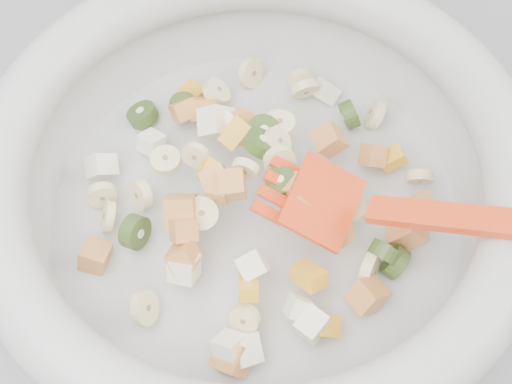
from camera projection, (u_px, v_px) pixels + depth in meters
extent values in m
cube|color=gray|center=(333.00, 343.00, 1.01)|extent=(2.00, 0.60, 0.90)
cylinder|color=beige|center=(256.00, 217.00, 0.60)|extent=(0.35, 0.35, 0.02)
torus|color=beige|center=(256.00, 163.00, 0.53)|extent=(0.43, 0.43, 0.05)
cylinder|color=beige|center=(166.00, 160.00, 0.57)|extent=(0.03, 0.03, 0.01)
cylinder|color=beige|center=(141.00, 194.00, 0.57)|extent=(0.03, 0.03, 0.03)
cylinder|color=beige|center=(216.00, 92.00, 0.63)|extent=(0.03, 0.03, 0.02)
cylinder|color=beige|center=(280.00, 124.00, 0.58)|extent=(0.04, 0.04, 0.01)
cylinder|color=beige|center=(251.00, 73.00, 0.65)|extent=(0.03, 0.03, 0.04)
cylinder|color=beige|center=(145.00, 308.00, 0.52)|extent=(0.02, 0.04, 0.04)
cylinder|color=beige|center=(278.00, 142.00, 0.57)|extent=(0.03, 0.04, 0.03)
cylinder|color=beige|center=(108.00, 217.00, 0.57)|extent=(0.02, 0.03, 0.03)
cylinder|color=beige|center=(196.00, 155.00, 0.56)|extent=(0.03, 0.02, 0.03)
cylinder|color=beige|center=(301.00, 81.00, 0.64)|extent=(0.03, 0.02, 0.03)
cylinder|color=beige|center=(246.00, 169.00, 0.55)|extent=(0.03, 0.02, 0.03)
cylinder|color=beige|center=(218.00, 124.00, 0.60)|extent=(0.03, 0.03, 0.03)
cylinder|color=beige|center=(353.00, 209.00, 0.56)|extent=(0.03, 0.03, 0.02)
cylinder|color=beige|center=(202.00, 213.00, 0.54)|extent=(0.03, 0.03, 0.02)
cylinder|color=beige|center=(375.00, 113.00, 0.62)|extent=(0.02, 0.03, 0.03)
cylinder|color=beige|center=(369.00, 270.00, 0.54)|extent=(0.02, 0.04, 0.04)
cylinder|color=beige|center=(102.00, 195.00, 0.58)|extent=(0.03, 0.01, 0.03)
cylinder|color=beige|center=(279.00, 161.00, 0.56)|extent=(0.03, 0.02, 0.03)
cylinder|color=beige|center=(245.00, 319.00, 0.52)|extent=(0.03, 0.02, 0.03)
cylinder|color=beige|center=(420.00, 177.00, 0.59)|extent=(0.03, 0.02, 0.03)
cylinder|color=beige|center=(305.00, 89.00, 0.63)|extent=(0.04, 0.02, 0.04)
cube|color=#E29347|center=(232.00, 358.00, 0.51)|extent=(0.04, 0.03, 0.03)
cube|color=#E29347|center=(299.00, 188.00, 0.54)|extent=(0.03, 0.03, 0.02)
cube|color=#E29347|center=(329.00, 140.00, 0.59)|extent=(0.03, 0.02, 0.03)
cube|color=#E29347|center=(203.00, 109.00, 0.62)|extent=(0.02, 0.03, 0.03)
cube|color=#E29347|center=(421.00, 203.00, 0.58)|extent=(0.02, 0.03, 0.03)
cube|color=#E29347|center=(232.00, 185.00, 0.54)|extent=(0.02, 0.02, 0.02)
cube|color=#E29347|center=(184.00, 257.00, 0.53)|extent=(0.03, 0.03, 0.03)
cube|color=#E29347|center=(184.00, 230.00, 0.53)|extent=(0.02, 0.03, 0.03)
cube|color=#E29347|center=(220.00, 188.00, 0.54)|extent=(0.02, 0.03, 0.02)
cube|color=#E29347|center=(340.00, 232.00, 0.55)|extent=(0.03, 0.02, 0.03)
cube|color=#E29347|center=(300.00, 208.00, 0.54)|extent=(0.03, 0.03, 0.04)
cube|color=#E29347|center=(184.00, 110.00, 0.61)|extent=(0.03, 0.03, 0.02)
cube|color=#E29347|center=(407.00, 230.00, 0.55)|extent=(0.04, 0.03, 0.03)
cube|color=#E29347|center=(216.00, 181.00, 0.55)|extent=(0.03, 0.03, 0.03)
cube|color=#E29347|center=(368.00, 296.00, 0.53)|extent=(0.04, 0.03, 0.03)
cube|color=#E29347|center=(373.00, 156.00, 0.59)|extent=(0.02, 0.03, 0.03)
cube|color=#E29347|center=(181.00, 212.00, 0.54)|extent=(0.03, 0.04, 0.03)
cube|color=#E29347|center=(95.00, 256.00, 0.56)|extent=(0.03, 0.03, 0.03)
cube|color=#E29347|center=(242.00, 128.00, 0.59)|extent=(0.04, 0.03, 0.03)
cylinder|color=#5A872D|center=(183.00, 105.00, 0.62)|extent=(0.03, 0.02, 0.03)
cylinder|color=#5A872D|center=(384.00, 252.00, 0.54)|extent=(0.03, 0.03, 0.03)
cylinder|color=#5A872D|center=(261.00, 143.00, 0.57)|extent=(0.04, 0.04, 0.03)
cylinder|color=#5A872D|center=(143.00, 115.00, 0.63)|extent=(0.03, 0.03, 0.02)
cylinder|color=#5A872D|center=(135.00, 232.00, 0.55)|extent=(0.03, 0.04, 0.04)
cylinder|color=#5A872D|center=(349.00, 115.00, 0.62)|extent=(0.02, 0.04, 0.04)
cylinder|color=#5A872D|center=(263.00, 131.00, 0.58)|extent=(0.03, 0.04, 0.02)
cylinder|color=#5A872D|center=(281.00, 183.00, 0.55)|extent=(0.03, 0.03, 0.02)
cylinder|color=#5A872D|center=(395.00, 262.00, 0.55)|extent=(0.03, 0.04, 0.03)
cube|color=white|center=(253.00, 265.00, 0.52)|extent=(0.03, 0.03, 0.03)
cube|color=white|center=(184.00, 268.00, 0.53)|extent=(0.03, 0.03, 0.03)
cube|color=white|center=(312.00, 325.00, 0.51)|extent=(0.03, 0.03, 0.02)
cube|color=white|center=(244.00, 350.00, 0.51)|extent=(0.03, 0.03, 0.03)
cube|color=white|center=(299.00, 308.00, 0.52)|extent=(0.02, 0.03, 0.03)
cube|color=white|center=(217.00, 122.00, 0.60)|extent=(0.03, 0.04, 0.04)
cube|color=white|center=(226.00, 179.00, 0.54)|extent=(0.02, 0.02, 0.03)
cube|color=white|center=(229.00, 123.00, 0.60)|extent=(0.03, 0.03, 0.03)
cube|color=white|center=(152.00, 143.00, 0.60)|extent=(0.03, 0.03, 0.02)
cube|color=white|center=(230.00, 349.00, 0.51)|extent=(0.03, 0.03, 0.03)
cube|color=white|center=(326.00, 92.00, 0.64)|extent=(0.03, 0.03, 0.03)
cube|color=white|center=(102.00, 166.00, 0.59)|extent=(0.03, 0.03, 0.03)
cube|color=gold|center=(215.00, 175.00, 0.56)|extent=(0.03, 0.03, 0.02)
cube|color=gold|center=(392.00, 158.00, 0.59)|extent=(0.03, 0.02, 0.02)
cube|color=gold|center=(309.00, 276.00, 0.53)|extent=(0.03, 0.03, 0.03)
cube|color=gold|center=(191.00, 93.00, 0.64)|extent=(0.03, 0.03, 0.02)
cube|color=gold|center=(324.00, 326.00, 0.52)|extent=(0.03, 0.02, 0.03)
cube|color=gold|center=(248.00, 287.00, 0.52)|extent=(0.02, 0.03, 0.02)
cube|color=gold|center=(236.00, 133.00, 0.58)|extent=(0.03, 0.03, 0.03)
cube|color=red|center=(322.00, 202.00, 0.53)|extent=(0.08, 0.08, 0.03)
cube|color=red|center=(286.00, 168.00, 0.55)|extent=(0.03, 0.02, 0.02)
cube|color=red|center=(280.00, 182.00, 0.54)|extent=(0.03, 0.02, 0.02)
cube|color=red|center=(274.00, 197.00, 0.54)|extent=(0.03, 0.02, 0.02)
cube|color=red|center=(268.00, 212.00, 0.53)|extent=(0.03, 0.02, 0.02)
cube|color=red|center=(504.00, 223.00, 0.47)|extent=(0.17, 0.10, 0.08)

